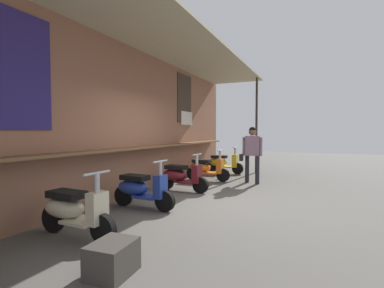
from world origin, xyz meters
name	(u,v)px	position (x,y,z in m)	size (l,w,h in m)	color
ground_plane	(207,203)	(0.00, 0.00, 0.00)	(32.74, 32.74, 0.00)	#56544F
market_stall_facade	(133,111)	(0.00, 1.89, 1.99)	(11.69, 2.26, 3.61)	#8C5B44
scooter_cream	(73,210)	(-2.54, 1.08, 0.39)	(0.46, 1.40, 0.97)	beige
scooter_blue	(140,189)	(-0.89, 1.08, 0.39)	(0.46, 1.40, 0.97)	#233D9E
scooter_maroon	(180,176)	(0.87, 1.08, 0.39)	(0.50, 1.40, 0.97)	maroon
scooter_orange	(205,168)	(2.57, 1.08, 0.39)	(0.46, 1.40, 0.97)	orange
scooter_yellow	(222,163)	(4.24, 1.08, 0.39)	(0.46, 1.40, 0.97)	gold
shopper_with_handbag	(252,149)	(2.71, -0.33, 1.00)	(0.33, 0.66, 1.65)	#232328
merchandise_crate	(112,259)	(-3.16, -0.17, 0.18)	(0.50, 0.40, 0.35)	#3D3833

